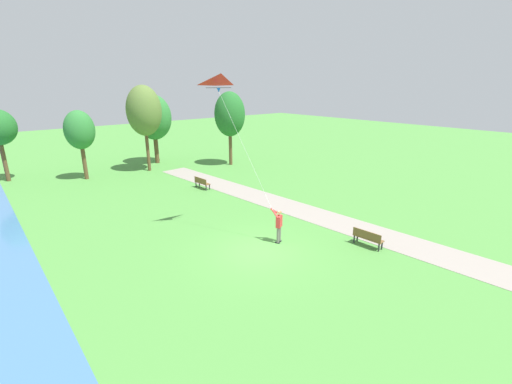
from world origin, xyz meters
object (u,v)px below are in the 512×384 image
Objects in this scene: person_kite_flyer at (279,223)px; tree_treeline_right at (80,130)px; park_bench_near_walkway at (368,237)px; flying_kite at (221,84)px; tree_horizon_far at (230,115)px; park_bench_far_walkway at (202,182)px; tree_treeline_center at (154,118)px; tree_treeline_left at (144,111)px.

tree_treeline_right reaches higher than person_kite_flyer.
park_bench_near_walkway is 0.26× the size of tree_treeline_right.
flying_kite is 1.11× the size of tree_treeline_right.
tree_horizon_far is at bearing -15.58° from tree_treeline_right.
park_bench_far_walkway is (2.07, 10.74, -0.54)m from person_kite_flyer.
flying_kite is 11.44m from park_bench_far_walkway.
tree_treeline_center is 1.18× the size of tree_treeline_right.
flying_kite is (-1.45, 2.63, 6.73)m from person_kite_flyer.
tree_treeline_left is at bearing 85.72° from person_kite_flyer.
tree_treeline_center reaches higher than person_kite_flyer.
tree_horizon_far is at bearing 73.48° from park_bench_near_walkway.
park_bench_far_walkway is at bearing 93.98° from park_bench_near_walkway.
tree_treeline_center is at bearing 75.55° from flying_kite.
tree_treeline_center is at bearing 82.82° from park_bench_far_walkway.
tree_treeline_left is at bearing 158.38° from tree_horizon_far.
person_kite_flyer is 20.24m from tree_treeline_right.
flying_kite is at bearing -104.45° from tree_treeline_center.
tree_horizon_far is (8.76, 16.06, 3.92)m from person_kite_flyer.
park_bench_far_walkway is 11.70m from tree_treeline_center.
tree_treeline_right is (-12.72, 3.55, -0.83)m from tree_horizon_far.
park_bench_far_walkway is (-0.97, 13.97, 0.00)m from park_bench_near_walkway.
park_bench_near_walkway is 0.22× the size of tree_treeline_center.
tree_treeline_left is (-0.65, 8.23, 4.97)m from park_bench_far_walkway.
person_kite_flyer is at bearing -94.28° from tree_treeline_left.
tree_treeline_left reaches higher than person_kite_flyer.
park_bench_far_walkway is at bearing -55.76° from tree_treeline_right.
tree_treeline_left reaches higher than park_bench_near_walkway.
tree_treeline_center is (3.44, 21.62, 3.55)m from person_kite_flyer.
tree_treeline_right is at bearing 101.42° from person_kite_flyer.
tree_horizon_far is (6.69, 5.32, 4.45)m from park_bench_far_walkway.
person_kite_flyer is 0.28× the size of flying_kite.
tree_treeline_center is 7.69m from tree_treeline_right.
tree_treeline_center is 0.88× the size of tree_treeline_left.
park_bench_far_walkway is at bearing -85.46° from tree_treeline_left.
park_bench_near_walkway is 14.00m from park_bench_far_walkway.
flying_kite reaches higher than tree_treeline_right.
tree_horizon_far is (5.72, 19.28, 4.45)m from park_bench_near_walkway.
park_bench_near_walkway is at bearing -72.94° from tree_treeline_right.
person_kite_flyer is at bearing 133.34° from park_bench_near_walkway.
tree_treeline_left is at bearing 80.04° from flying_kite.
tree_treeline_left reaches higher than tree_treeline_center.
person_kite_flyer is 0.26× the size of tree_horizon_far.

